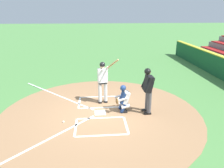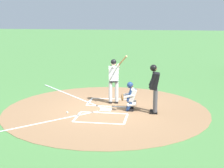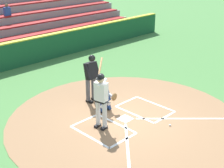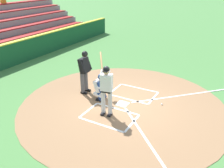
{
  "view_description": "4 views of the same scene",
  "coord_description": "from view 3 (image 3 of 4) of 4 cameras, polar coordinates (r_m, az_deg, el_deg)",
  "views": [
    {
      "loc": [
        -7.63,
        0.17,
        3.93
      ],
      "look_at": [
        0.4,
        -0.51,
        1.08
      ],
      "focal_mm": 33.68,
      "sensor_mm": 36.0,
      "label": 1
    },
    {
      "loc": [
        -12.28,
        -2.14,
        3.75
      ],
      "look_at": [
        0.03,
        -0.23,
        1.04
      ],
      "focal_mm": 52.95,
      "sensor_mm": 36.0,
      "label": 2
    },
    {
      "loc": [
        7.3,
        6.64,
        5.32
      ],
      "look_at": [
        -0.25,
        -0.89,
        0.97
      ],
      "focal_mm": 52.24,
      "sensor_mm": 36.0,
      "label": 3
    },
    {
      "loc": [
        7.25,
        3.56,
        4.54
      ],
      "look_at": [
        0.25,
        -0.33,
        0.9
      ],
      "focal_mm": 37.52,
      "sensor_mm": 36.0,
      "label": 4
    }
  ],
  "objects": [
    {
      "name": "baseball",
      "position": [
        10.91,
        10.12,
        -7.12
      ],
      "size": [
        0.07,
        0.07,
        0.07
      ],
      "primitive_type": "sphere",
      "color": "white",
      "rests_on": "ground"
    },
    {
      "name": "ground_plane",
      "position": [
        11.21,
        2.32,
        -6.15
      ],
      "size": [
        120.0,
        120.0,
        0.0
      ],
      "primitive_type": "plane",
      "color": "#4C8442"
    },
    {
      "name": "backstop_wall",
      "position": [
        16.58,
        -17.11,
        4.86
      ],
      "size": [
        22.0,
        0.36,
        1.31
      ],
      "color": "#19512D",
      "rests_on": "ground"
    },
    {
      "name": "plate_umpire",
      "position": [
        12.07,
        -3.66,
        1.59
      ],
      "size": [
        0.59,
        0.43,
        1.86
      ],
      "color": "#4C4C51",
      "rests_on": "ground"
    },
    {
      "name": "home_plate_and_chalk",
      "position": [
        10.7,
        5.82,
        -7.63
      ],
      "size": [
        7.93,
        4.91,
        0.01
      ],
      "color": "white",
      "rests_on": "dirt_circle"
    },
    {
      "name": "catcher",
      "position": [
        11.49,
        -1.34,
        -2.1
      ],
      "size": [
        0.62,
        0.61,
        1.13
      ],
      "color": "black",
      "rests_on": "ground"
    },
    {
      "name": "batter",
      "position": [
        10.21,
        -1.94,
        -2.21
      ],
      "size": [
        0.86,
        0.86,
        2.13
      ],
      "color": "silver",
      "rests_on": "ground"
    },
    {
      "name": "dirt_circle",
      "position": [
        11.21,
        2.32,
        -6.12
      ],
      "size": [
        8.0,
        8.0,
        0.01
      ],
      "primitive_type": "cylinder",
      "color": "#99704C",
      "rests_on": "ground"
    }
  ]
}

